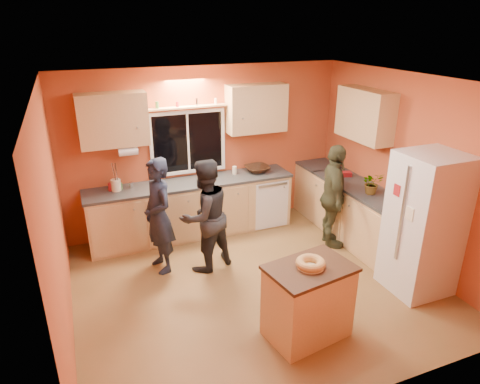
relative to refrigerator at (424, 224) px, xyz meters
name	(u,v)px	position (x,y,z in m)	size (l,w,h in m)	color
ground	(256,285)	(-1.89, 0.80, -0.90)	(4.50, 4.50, 0.00)	brown
room_shell	(253,157)	(-1.77, 1.21, 0.72)	(4.54, 4.04, 2.61)	#B2512D
back_counter	(214,205)	(-1.88, 2.50, -0.45)	(4.23, 0.62, 0.90)	tan
right_counter	(359,215)	(0.06, 1.30, -0.45)	(0.62, 1.84, 0.90)	tan
refrigerator	(424,224)	(0.00, 0.00, 0.00)	(0.72, 0.70, 1.80)	silver
island	(308,301)	(-1.76, -0.26, -0.47)	(0.97, 0.73, 0.86)	tan
bundt_pastry	(311,263)	(-1.76, -0.26, 0.00)	(0.31, 0.31, 0.09)	tan
person_left	(159,216)	(-2.93, 1.67, -0.10)	(0.58, 0.38, 1.60)	black
person_center	(205,216)	(-2.35, 1.47, -0.11)	(0.76, 0.60, 1.57)	black
person_right	(333,197)	(-0.39, 1.38, -0.11)	(0.93, 0.39, 1.58)	#393D27
mixing_bowl	(257,169)	(-1.10, 2.55, 0.05)	(0.39, 0.39, 0.10)	black
utensil_crock	(116,185)	(-3.36, 2.56, 0.09)	(0.14, 0.14, 0.17)	#EFEAC8
potted_plant	(372,183)	(0.03, 1.06, 0.16)	(0.29, 0.25, 0.32)	gray
red_box	(346,174)	(0.13, 1.82, 0.04)	(0.16, 0.12, 0.07)	maroon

